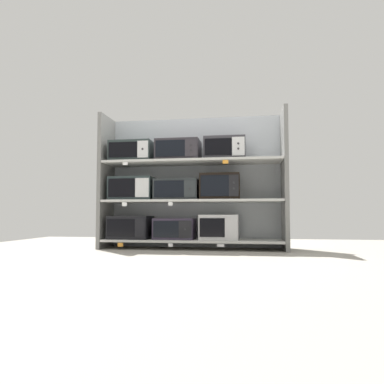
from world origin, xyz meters
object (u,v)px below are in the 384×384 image
at_px(microwave_0, 131,227).
at_px(microwave_6, 133,152).
at_px(microwave_1, 175,229).
at_px(microwave_3, 133,189).
at_px(microwave_4, 177,190).
at_px(microwave_7, 178,151).
at_px(microwave_5, 220,187).
at_px(microwave_8, 225,149).
at_px(microwave_2, 219,227).

bearing_deg(microwave_0, microwave_6, 0.08).
height_order(microwave_1, microwave_3, microwave_3).
distance_m(microwave_0, microwave_1, 0.58).
height_order(microwave_4, microwave_6, microwave_6).
bearing_deg(microwave_7, microwave_6, 179.98).
xyz_separation_m(microwave_3, microwave_7, (0.61, -0.00, 0.48)).
distance_m(microwave_4, microwave_5, 0.56).
distance_m(microwave_0, microwave_7, 1.17).
xyz_separation_m(microwave_4, microwave_6, (-0.60, 0.00, 0.50)).
distance_m(microwave_5, microwave_8, 0.48).
xyz_separation_m(microwave_3, microwave_6, (-0.01, 0.00, 0.48)).
relative_size(microwave_3, microwave_4, 1.01).
relative_size(microwave_6, microwave_8, 1.06).
bearing_deg(microwave_1, microwave_7, -0.04).
bearing_deg(microwave_2, microwave_4, -179.97).
relative_size(microwave_5, microwave_7, 0.88).
xyz_separation_m(microwave_1, microwave_8, (0.65, 0.00, 1.01)).
distance_m(microwave_0, microwave_5, 1.28).
bearing_deg(microwave_5, microwave_1, 179.99).
xyz_separation_m(microwave_5, microwave_7, (-0.54, 0.00, 0.47)).
bearing_deg(microwave_5, microwave_6, 179.99).
bearing_deg(microwave_0, microwave_8, 0.00).
bearing_deg(microwave_6, microwave_4, -0.03).
relative_size(microwave_5, microwave_6, 0.89).
relative_size(microwave_3, microwave_8, 1.09).
xyz_separation_m(microwave_0, microwave_7, (0.63, -0.00, 0.99)).
bearing_deg(microwave_3, microwave_0, 179.64).
bearing_deg(microwave_4, microwave_6, 179.97).
xyz_separation_m(microwave_3, microwave_8, (1.21, 0.00, 0.49)).
bearing_deg(microwave_6, microwave_1, -0.01).
bearing_deg(microwave_1, microwave_0, 179.99).
distance_m(microwave_3, microwave_4, 0.59).
bearing_deg(microwave_7, microwave_3, 180.00).
distance_m(microwave_4, microwave_6, 0.78).
relative_size(microwave_3, microwave_6, 1.02).
distance_m(microwave_5, microwave_6, 1.24).
height_order(microwave_4, microwave_8, microwave_8).
relative_size(microwave_0, microwave_4, 0.93).
xyz_separation_m(microwave_0, microwave_2, (1.15, 0.00, 0.01)).
bearing_deg(microwave_7, microwave_1, 179.96).
bearing_deg(microwave_8, microwave_3, -179.99).
xyz_separation_m(microwave_0, microwave_4, (0.61, -0.00, 0.48)).
height_order(microwave_3, microwave_6, microwave_6).
xyz_separation_m(microwave_1, microwave_7, (0.05, -0.00, 1.00)).
height_order(microwave_6, microwave_7, microwave_7).
bearing_deg(microwave_7, microwave_8, 0.02).
xyz_separation_m(microwave_6, microwave_7, (0.61, -0.00, 0.00)).
distance_m(microwave_0, microwave_8, 1.58).
bearing_deg(microwave_0, microwave_3, -0.36).
height_order(microwave_2, microwave_4, microwave_4).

